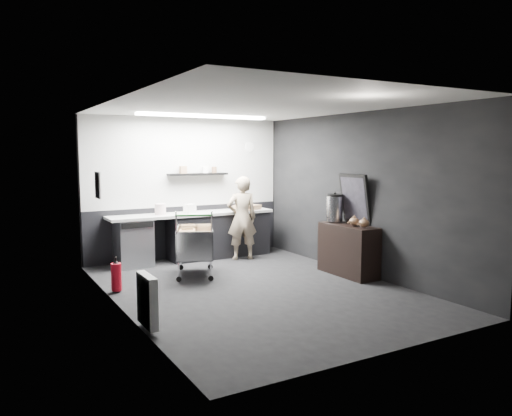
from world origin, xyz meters
TOP-DOWN VIEW (x-y plane):
  - floor at (0.00, 0.00)m, footprint 5.50×5.50m
  - ceiling at (0.00, 0.00)m, footprint 5.50×5.50m
  - wall_back at (0.00, 2.75)m, footprint 5.50×0.00m
  - wall_front at (0.00, -2.75)m, footprint 5.50×0.00m
  - wall_left at (-2.00, 0.00)m, footprint 0.00×5.50m
  - wall_right at (2.00, 0.00)m, footprint 0.00×5.50m
  - kitchen_wall_panel at (0.00, 2.73)m, footprint 3.95×0.02m
  - dado_panel at (0.00, 2.73)m, footprint 3.95×0.02m
  - floating_shelf at (0.20, 2.62)m, footprint 1.20×0.22m
  - wall_clock at (1.40, 2.72)m, footprint 0.20×0.03m
  - poster at (-1.98, 1.30)m, footprint 0.02×0.30m
  - poster_red_band at (-1.98, 1.30)m, footprint 0.02×0.22m
  - radiator at (-1.94, -0.90)m, footprint 0.10×0.50m
  - ceiling_strip at (0.00, 1.85)m, footprint 2.40×0.20m
  - prep_counter at (0.14, 2.42)m, footprint 3.20×0.61m
  - person at (0.82, 1.97)m, footprint 0.65×0.50m
  - shopping_cart at (-0.45, 1.25)m, footprint 0.95×1.21m
  - sideboard at (1.78, 0.03)m, footprint 0.48×1.12m
  - fire_extinguisher at (-1.85, 0.87)m, footprint 0.15×0.15m
  - cardboard_box at (1.15, 2.37)m, footprint 0.55×0.47m
  - pink_tub at (-0.64, 2.42)m, footprint 0.20×0.20m
  - white_container at (-0.08, 2.37)m, footprint 0.23×0.20m

SIDE VIEW (x-z plane):
  - floor at x=0.00m, z-range 0.00..0.00m
  - fire_extinguisher at x=-1.85m, z-range -0.01..0.49m
  - radiator at x=-1.94m, z-range 0.05..0.65m
  - prep_counter at x=0.14m, z-range 0.01..0.91m
  - dado_panel at x=0.00m, z-range 0.00..1.00m
  - shopping_cart at x=-0.45m, z-range -0.02..1.06m
  - sideboard at x=1.78m, z-range -0.30..1.38m
  - person at x=0.82m, z-range 0.00..1.59m
  - cardboard_box at x=1.15m, z-range 0.90..0.99m
  - white_container at x=-0.08m, z-range 0.90..1.07m
  - pink_tub at x=-0.64m, z-range 0.90..1.10m
  - wall_back at x=0.00m, z-range -1.40..4.10m
  - wall_front at x=0.00m, z-range -1.40..4.10m
  - wall_left at x=-2.00m, z-range -1.40..4.10m
  - wall_right at x=2.00m, z-range -1.40..4.10m
  - poster at x=-1.98m, z-range 1.35..1.75m
  - floating_shelf at x=0.20m, z-range 1.60..1.64m
  - poster_red_band at x=-1.98m, z-range 1.57..1.67m
  - kitchen_wall_panel at x=0.00m, z-range 1.00..2.70m
  - wall_clock at x=1.40m, z-range 2.05..2.25m
  - ceiling_strip at x=0.00m, z-range 2.65..2.69m
  - ceiling at x=0.00m, z-range 2.70..2.70m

